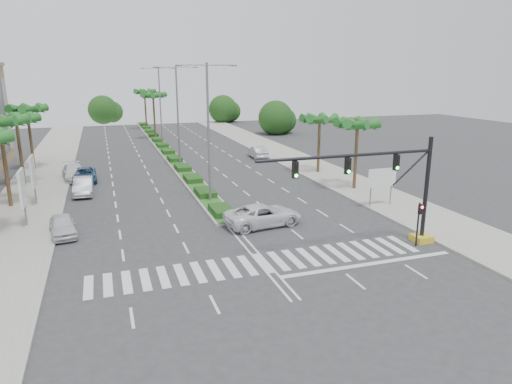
% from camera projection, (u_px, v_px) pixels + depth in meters
% --- Properties ---
extents(ground, '(160.00, 160.00, 0.00)m').
position_uv_depth(ground, '(263.00, 263.00, 27.65)').
color(ground, '#333335').
rests_on(ground, ground).
extents(footpath_right, '(6.00, 120.00, 0.15)m').
position_uv_depth(footpath_right, '(332.00, 176.00, 50.67)').
color(footpath_right, gray).
rests_on(footpath_right, ground).
extents(footpath_left, '(6.00, 120.00, 0.15)m').
position_uv_depth(footpath_left, '(31.00, 199.00, 41.23)').
color(footpath_left, gray).
rests_on(footpath_left, ground).
extents(median, '(2.20, 75.00, 0.20)m').
position_uv_depth(median, '(163.00, 148.00, 68.84)').
color(median, gray).
rests_on(median, ground).
extents(median_grass, '(1.80, 75.00, 0.04)m').
position_uv_depth(median_grass, '(163.00, 147.00, 68.81)').
color(median_grass, '#295D20').
rests_on(median_grass, median).
extents(signal_gantry, '(12.60, 1.20, 7.20)m').
position_uv_depth(signal_gantry, '(397.00, 195.00, 29.65)').
color(signal_gantry, gold).
rests_on(signal_gantry, ground).
extents(pedestrian_signal, '(0.28, 0.36, 3.00)m').
position_uv_depth(pedestrian_signal, '(419.00, 217.00, 29.80)').
color(pedestrian_signal, black).
rests_on(pedestrian_signal, ground).
extents(direction_sign, '(2.70, 0.11, 3.40)m').
position_uv_depth(direction_sign, '(382.00, 179.00, 38.53)').
color(direction_sign, slate).
rests_on(direction_sign, ground).
extents(billboard_near, '(0.18, 2.10, 4.35)m').
position_uv_depth(billboard_near, '(22.00, 189.00, 33.39)').
color(billboard_near, slate).
rests_on(billboard_near, ground).
extents(billboard_far, '(0.18, 2.10, 4.35)m').
position_uv_depth(billboard_far, '(33.00, 172.00, 38.88)').
color(billboard_far, slate).
rests_on(billboard_far, ground).
extents(palm_left_mid, '(4.57, 4.68, 7.95)m').
position_uv_depth(palm_left_mid, '(0.00, 125.00, 37.21)').
color(palm_left_mid, brown).
rests_on(palm_left_mid, ground).
extents(palm_left_far, '(4.57, 4.68, 7.35)m').
position_uv_depth(palm_left_far, '(16.00, 122.00, 44.69)').
color(palm_left_far, brown).
rests_on(palm_left_far, ground).
extents(palm_left_end, '(4.57, 4.68, 7.75)m').
position_uv_depth(palm_left_end, '(27.00, 111.00, 51.91)').
color(palm_left_end, brown).
rests_on(palm_left_end, ground).
extents(palm_right_near, '(4.57, 4.68, 7.05)m').
position_uv_depth(palm_right_near, '(357.00, 126.00, 43.39)').
color(palm_right_near, brown).
rests_on(palm_right_near, ground).
extents(palm_right_far, '(4.57, 4.68, 6.75)m').
position_uv_depth(palm_right_far, '(320.00, 121.00, 50.79)').
color(palm_right_far, brown).
rests_on(palm_right_far, ground).
extents(palm_median_a, '(4.57, 4.68, 8.05)m').
position_uv_depth(palm_median_a, '(153.00, 97.00, 76.19)').
color(palm_median_a, brown).
rests_on(palm_median_a, ground).
extents(palm_median_b, '(4.57, 4.68, 8.05)m').
position_uv_depth(palm_median_b, '(145.00, 93.00, 89.93)').
color(palm_median_b, brown).
rests_on(palm_median_b, ground).
extents(streetlight_near, '(5.10, 0.25, 12.00)m').
position_uv_depth(streetlight_near, '(208.00, 126.00, 38.74)').
color(streetlight_near, slate).
rests_on(streetlight_near, ground).
extents(streetlight_mid, '(5.10, 0.25, 12.00)m').
position_uv_depth(streetlight_mid, '(178.00, 111.00, 53.39)').
color(streetlight_mid, slate).
rests_on(streetlight_mid, ground).
extents(streetlight_far, '(5.10, 0.25, 12.00)m').
position_uv_depth(streetlight_far, '(160.00, 103.00, 68.04)').
color(streetlight_far, slate).
rests_on(streetlight_far, ground).
extents(car_parked_a, '(2.24, 4.42, 1.44)m').
position_uv_depth(car_parked_a, '(63.00, 226.00, 32.19)').
color(car_parked_a, silver).
rests_on(car_parked_a, ground).
extents(car_parked_b, '(1.78, 4.89, 1.60)m').
position_uv_depth(car_parked_b, '(83.00, 186.00, 43.04)').
color(car_parked_b, '#B8B7BC').
rests_on(car_parked_b, ground).
extents(car_parked_c, '(2.56, 5.26, 1.44)m').
position_uv_depth(car_parked_c, '(84.00, 175.00, 48.05)').
color(car_parked_c, '#28507B').
rests_on(car_parked_c, ground).
extents(car_parked_d, '(2.95, 5.71, 1.58)m').
position_uv_depth(car_parked_d, '(74.00, 172.00, 49.03)').
color(car_parked_d, white).
rests_on(car_parked_d, ground).
extents(car_crossing, '(6.23, 3.51, 1.64)m').
position_uv_depth(car_crossing, '(263.00, 215.00, 34.25)').
color(car_crossing, white).
rests_on(car_crossing, ground).
extents(car_right, '(1.86, 4.84, 1.57)m').
position_uv_depth(car_right, '(258.00, 152.00, 61.33)').
color(car_right, silver).
rests_on(car_right, ground).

